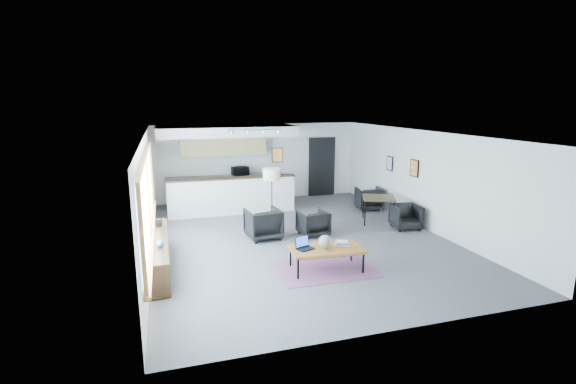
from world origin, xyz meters
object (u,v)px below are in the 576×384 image
object	(u,v)px
armchair_right	(313,222)
dining_chair_far	(369,199)
coffee_table	(326,249)
floor_lamp	(272,176)
dining_table	(379,199)
laptop	(304,245)
ceramic_pot	(325,242)
armchair_left	(263,222)
book_stack	(342,243)
microwave	(240,170)
dining_chair_near	(406,217)

from	to	relation	value
armchair_right	dining_chair_far	bearing A→B (deg)	-148.06
coffee_table	floor_lamp	xyz separation A→B (m)	(-0.32, 3.12, 0.97)
dining_table	dining_chair_far	size ratio (longest dim) A/B	1.74
laptop	ceramic_pot	size ratio (longest dim) A/B	1.48
coffee_table	armchair_left	bearing A→B (deg)	112.54
book_stack	dining_table	distance (m)	3.50
coffee_table	laptop	distance (m)	0.47
coffee_table	dining_table	size ratio (longest dim) A/B	1.30
ceramic_pot	armchair_right	xyz separation A→B (m)	(0.54, 2.19, -0.25)
laptop	dining_table	bearing A→B (deg)	20.24
armchair_right	laptop	bearing A→B (deg)	60.40
book_stack	armchair_left	bearing A→B (deg)	116.94
ceramic_pot	microwave	distance (m)	6.27
floor_lamp	coffee_table	bearing A→B (deg)	-84.19
coffee_table	microwave	world-z (taller)	microwave
book_stack	floor_lamp	world-z (taller)	floor_lamp
laptop	armchair_right	xyz separation A→B (m)	(0.96, 2.08, -0.18)
dining_chair_near	laptop	bearing A→B (deg)	-144.17
armchair_left	armchair_right	distance (m)	1.27
laptop	dining_chair_near	bearing A→B (deg)	8.26
armchair_left	floor_lamp	distance (m)	1.36
armchair_right	dining_table	bearing A→B (deg)	-170.41
ceramic_pot	microwave	xyz separation A→B (m)	(-0.57, 6.22, 0.50)
coffee_table	microwave	xyz separation A→B (m)	(-0.60, 6.21, 0.67)
coffee_table	book_stack	bearing A→B (deg)	15.46
coffee_table	dining_table	distance (m)	3.82
ceramic_pot	dining_chair_near	size ratio (longest dim) A/B	0.44
ceramic_pot	armchair_left	world-z (taller)	armchair_left
dining_table	dining_chair_far	world-z (taller)	dining_table
armchair_left	armchair_right	size ratio (longest dim) A/B	1.16
dining_chair_far	laptop	bearing A→B (deg)	58.08
ceramic_pot	armchair_right	size ratio (longest dim) A/B	0.38
dining_chair_far	microwave	size ratio (longest dim) A/B	1.26
ceramic_pot	book_stack	bearing A→B (deg)	11.34
book_stack	dining_chair_near	distance (m)	3.33
armchair_left	laptop	bearing A→B (deg)	91.80
book_stack	microwave	world-z (taller)	microwave
armchair_left	armchair_right	world-z (taller)	armchair_left
laptop	floor_lamp	xyz separation A→B (m)	(0.13, 3.02, 0.87)
dining_chair_far	microwave	world-z (taller)	microwave
armchair_right	dining_table	size ratio (longest dim) A/B	0.63
coffee_table	book_stack	xyz separation A→B (m)	(0.38, 0.07, 0.07)
laptop	book_stack	distance (m)	0.83
microwave	armchair_right	bearing A→B (deg)	-84.11
coffee_table	dining_chair_far	world-z (taller)	dining_chair_far
book_stack	dining_chair_far	distance (m)	4.86
laptop	armchair_left	world-z (taller)	armchair_left
armchair_right	microwave	distance (m)	4.25
dining_table	microwave	bearing A→B (deg)	133.14
microwave	dining_chair_near	bearing A→B (deg)	-58.30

